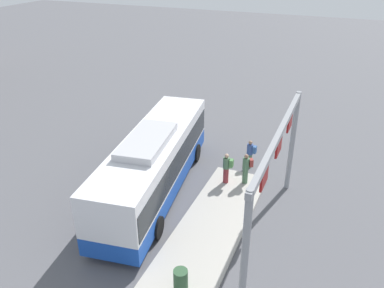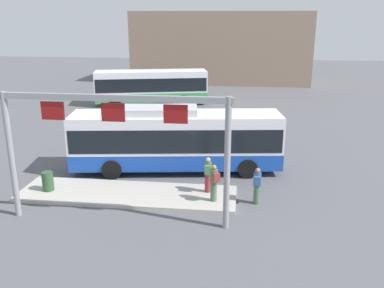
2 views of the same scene
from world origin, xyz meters
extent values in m
plane|color=#56565B|center=(0.00, 0.00, 0.00)|extent=(120.00, 120.00, 0.00)
cube|color=#B2ADA3|center=(-1.73, -3.59, 0.08)|extent=(10.00, 2.80, 0.16)
cube|color=#1947AD|center=(0.00, 0.00, 0.77)|extent=(11.15, 4.00, 0.85)
cube|color=silver|center=(0.00, 0.00, 2.15)|extent=(11.15, 4.00, 1.90)
cube|color=black|center=(0.00, 0.00, 1.95)|extent=(10.93, 4.01, 1.20)
cube|color=black|center=(5.42, 0.77, 2.05)|extent=(0.34, 2.11, 1.50)
cube|color=#B7B7BC|center=(-0.81, -0.11, 3.28)|extent=(4.02, 2.27, 0.36)
cube|color=orange|center=(5.35, 0.76, 2.90)|extent=(0.36, 1.75, 0.28)
cylinder|color=black|center=(3.45, 1.70, 0.50)|extent=(1.03, 0.44, 1.00)
cylinder|color=black|center=(3.78, -0.68, 0.50)|extent=(1.03, 0.44, 1.00)
cylinder|color=black|center=(-3.39, 0.73, 0.50)|extent=(1.03, 0.44, 1.00)
cylinder|color=black|center=(-3.05, -1.64, 0.50)|extent=(1.03, 0.44, 1.00)
cylinder|color=#476B4C|center=(4.16, -3.72, 0.42)|extent=(0.29, 0.29, 0.85)
cylinder|color=#334C8C|center=(4.16, -3.72, 1.15)|extent=(0.35, 0.35, 0.60)
sphere|color=#9E755B|center=(4.16, -3.72, 1.56)|extent=(0.22, 0.22, 0.22)
cube|color=#335993|center=(4.16, -3.98, 1.18)|extent=(0.29, 0.19, 0.40)
cylinder|color=#476B4C|center=(2.29, -4.00, 0.58)|extent=(0.38, 0.38, 0.85)
cylinder|color=#476B4C|center=(2.29, -4.00, 1.31)|extent=(0.46, 0.46, 0.60)
sphere|color=#9E755B|center=(2.29, -4.00, 1.72)|extent=(0.22, 0.22, 0.22)
cube|color=maroon|center=(2.41, -4.23, 1.34)|extent=(0.33, 0.29, 0.40)
cylinder|color=maroon|center=(1.95, -3.06, 0.58)|extent=(0.29, 0.29, 0.85)
cylinder|color=#476B4C|center=(1.95, -3.06, 1.31)|extent=(0.36, 0.36, 0.60)
sphere|color=tan|center=(1.95, -3.06, 1.72)|extent=(0.22, 0.22, 0.22)
cube|color=#4C8447|center=(1.96, -3.32, 1.34)|extent=(0.29, 0.19, 0.40)
cylinder|color=gray|center=(-5.70, -6.06, 2.60)|extent=(0.24, 0.24, 5.20)
cylinder|color=gray|center=(2.92, -6.06, 2.60)|extent=(0.24, 0.24, 5.20)
cube|color=gray|center=(-1.39, -6.06, 5.05)|extent=(9.01, 0.20, 0.24)
cube|color=maroon|center=(-3.76, -6.06, 4.50)|extent=(0.90, 0.08, 0.70)
cube|color=maroon|center=(-1.39, -6.06, 4.50)|extent=(0.90, 0.08, 0.70)
cube|color=maroon|center=(0.98, -6.06, 4.50)|extent=(0.90, 0.08, 0.70)
cylinder|color=#2D5133|center=(-5.44, -3.79, 0.61)|extent=(0.52, 0.52, 0.90)
camera|label=1|loc=(-14.54, -7.98, 11.15)|focal=36.35mm
camera|label=2|loc=(3.42, -20.92, 7.98)|focal=39.27mm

